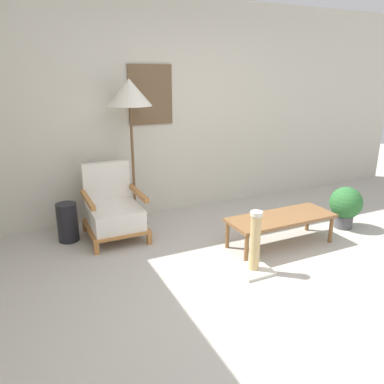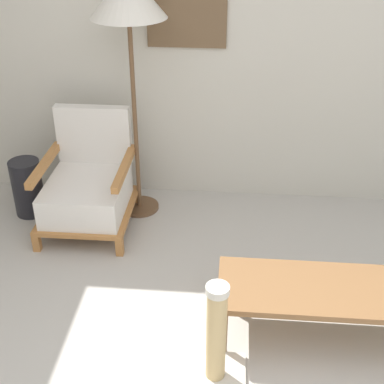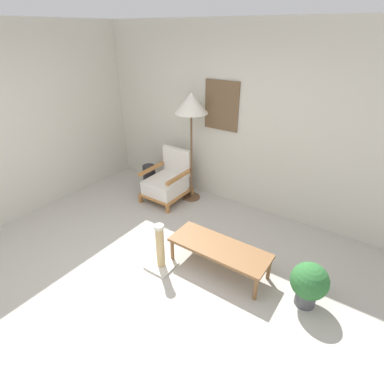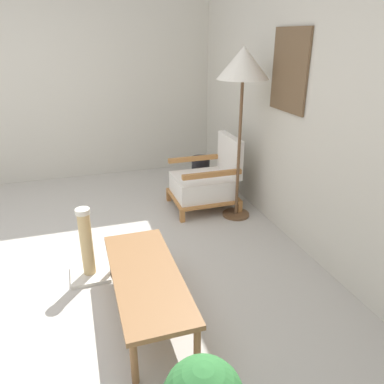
{
  "view_description": "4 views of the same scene",
  "coord_description": "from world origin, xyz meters",
  "px_view_note": "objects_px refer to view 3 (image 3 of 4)",
  "views": [
    {
      "loc": [
        -1.84,
        -2.13,
        1.81
      ],
      "look_at": [
        -0.16,
        1.44,
        0.55
      ],
      "focal_mm": 35.0,
      "sensor_mm": 36.0,
      "label": 1
    },
    {
      "loc": [
        0.09,
        -1.41,
        2.22
      ],
      "look_at": [
        -0.16,
        1.44,
        0.55
      ],
      "focal_mm": 50.0,
      "sensor_mm": 36.0,
      "label": 2
    },
    {
      "loc": [
        1.93,
        -1.58,
        2.56
      ],
      "look_at": [
        -0.16,
        1.44,
        0.55
      ],
      "focal_mm": 28.0,
      "sensor_mm": 36.0,
      "label": 3
    },
    {
      "loc": [
        2.77,
        0.5,
        1.84
      ],
      "look_at": [
        -0.16,
        1.44,
        0.55
      ],
      "focal_mm": 35.0,
      "sensor_mm": 36.0,
      "label": 4
    }
  ],
  "objects_px": {
    "scratching_post": "(161,252)",
    "vase": "(149,177)",
    "coffee_table": "(219,249)",
    "armchair": "(168,182)",
    "floor_lamp": "(191,107)",
    "potted_plant": "(309,283)"
  },
  "relations": [
    {
      "from": "floor_lamp",
      "to": "vase",
      "type": "relative_size",
      "value": 3.99
    },
    {
      "from": "vase",
      "to": "scratching_post",
      "type": "height_order",
      "value": "scratching_post"
    },
    {
      "from": "scratching_post",
      "to": "coffee_table",
      "type": "bearing_deg",
      "value": 31.99
    },
    {
      "from": "armchair",
      "to": "floor_lamp",
      "type": "bearing_deg",
      "value": 36.05
    },
    {
      "from": "vase",
      "to": "coffee_table",
      "type": "bearing_deg",
      "value": -28.04
    },
    {
      "from": "armchair",
      "to": "potted_plant",
      "type": "bearing_deg",
      "value": -20.03
    },
    {
      "from": "potted_plant",
      "to": "scratching_post",
      "type": "xyz_separation_m",
      "value": [
        -1.6,
        -0.43,
        -0.07
      ]
    },
    {
      "from": "potted_plant",
      "to": "scratching_post",
      "type": "height_order",
      "value": "scratching_post"
    },
    {
      "from": "armchair",
      "to": "vase",
      "type": "relative_size",
      "value": 1.86
    },
    {
      "from": "coffee_table",
      "to": "scratching_post",
      "type": "xyz_separation_m",
      "value": [
        -0.59,
        -0.37,
        -0.08
      ]
    },
    {
      "from": "floor_lamp",
      "to": "potted_plant",
      "type": "distance_m",
      "value": 2.85
    },
    {
      "from": "coffee_table",
      "to": "potted_plant",
      "type": "relative_size",
      "value": 2.32
    },
    {
      "from": "vase",
      "to": "scratching_post",
      "type": "bearing_deg",
      "value": -44.69
    },
    {
      "from": "scratching_post",
      "to": "armchair",
      "type": "bearing_deg",
      "value": 125.79
    },
    {
      "from": "armchair",
      "to": "vase",
      "type": "distance_m",
      "value": 0.52
    },
    {
      "from": "potted_plant",
      "to": "armchair",
      "type": "bearing_deg",
      "value": 159.97
    },
    {
      "from": "floor_lamp",
      "to": "scratching_post",
      "type": "bearing_deg",
      "value": -67.46
    },
    {
      "from": "scratching_post",
      "to": "vase",
      "type": "bearing_deg",
      "value": 135.31
    },
    {
      "from": "vase",
      "to": "potted_plant",
      "type": "height_order",
      "value": "potted_plant"
    },
    {
      "from": "coffee_table",
      "to": "vase",
      "type": "bearing_deg",
      "value": 151.96
    },
    {
      "from": "armchair",
      "to": "scratching_post",
      "type": "distance_m",
      "value": 1.69
    },
    {
      "from": "armchair",
      "to": "vase",
      "type": "height_order",
      "value": "armchair"
    }
  ]
}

